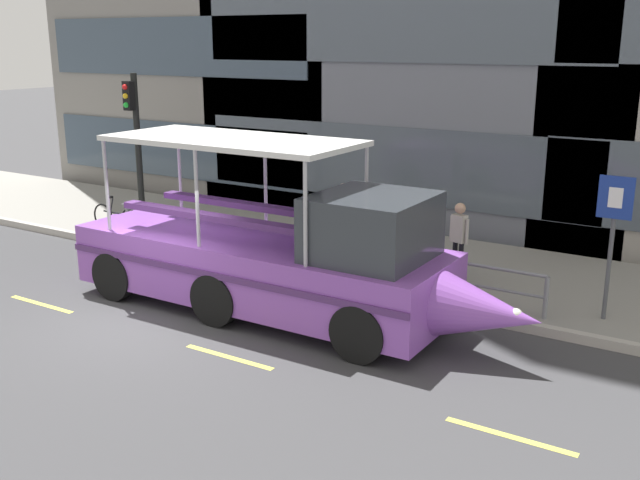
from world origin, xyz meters
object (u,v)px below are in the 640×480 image
at_px(traffic_light_pole, 136,139).
at_px(parking_sign, 613,224).
at_px(pedestrian_near_bow, 459,234).
at_px(pedestrian_mid_left, 344,213).
at_px(duck_tour_boat, 282,260).
at_px(leaned_bicycle, 117,218).

distance_m(traffic_light_pole, parking_sign, 11.62).
distance_m(parking_sign, pedestrian_near_bow, 3.33).
height_order(traffic_light_pole, pedestrian_near_bow, traffic_light_pole).
distance_m(pedestrian_near_bow, pedestrian_mid_left, 2.88).
relative_size(duck_tour_boat, pedestrian_mid_left, 5.33).
distance_m(duck_tour_boat, pedestrian_mid_left, 3.48).
distance_m(traffic_light_pole, duck_tour_boat, 6.87).
relative_size(traffic_light_pole, duck_tour_boat, 0.44).
distance_m(parking_sign, leaned_bicycle, 12.44).
xyz_separation_m(pedestrian_near_bow, pedestrian_mid_left, (-2.88, 0.13, 0.06)).
bearing_deg(pedestrian_near_bow, parking_sign, -13.34).
relative_size(duck_tour_boat, pedestrian_near_bow, 5.65).
xyz_separation_m(leaned_bicycle, pedestrian_near_bow, (9.21, 0.98, 0.63)).
height_order(duck_tour_boat, pedestrian_near_bow, duck_tour_boat).
relative_size(leaned_bicycle, duck_tour_boat, 0.18).
bearing_deg(traffic_light_pole, pedestrian_near_bow, 5.62).
bearing_deg(leaned_bicycle, parking_sign, 1.07).
distance_m(traffic_light_pole, pedestrian_mid_left, 5.84).
bearing_deg(pedestrian_mid_left, duck_tour_boat, -79.33).
bearing_deg(traffic_light_pole, duck_tour_boat, -21.51).
height_order(leaned_bicycle, duck_tour_boat, duck_tour_boat).
bearing_deg(pedestrian_mid_left, leaned_bicycle, -170.07).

